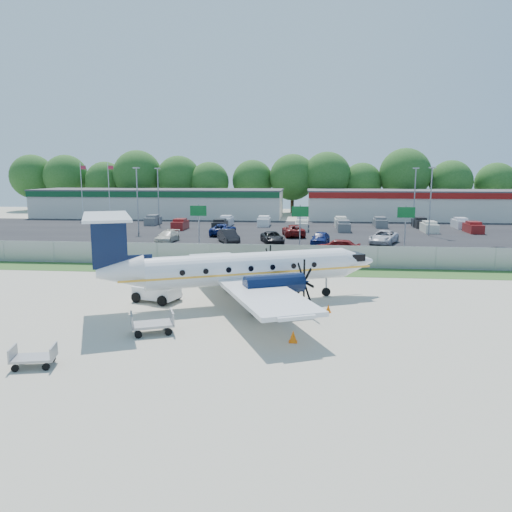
# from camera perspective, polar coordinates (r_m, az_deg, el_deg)

# --- Properties ---
(ground) EXTENTS (170.00, 170.00, 0.00)m
(ground) POSITION_cam_1_polar(r_m,az_deg,el_deg) (31.66, -1.10, -5.92)
(ground) COLOR #B7B09B
(ground) RESTS_ON ground
(grass_verge) EXTENTS (170.00, 4.00, 0.02)m
(grass_verge) POSITION_cam_1_polar(r_m,az_deg,el_deg) (43.28, 0.80, -1.67)
(grass_verge) COLOR #2D561E
(grass_verge) RESTS_ON ground
(access_road) EXTENTS (170.00, 8.00, 0.02)m
(access_road) POSITION_cam_1_polar(r_m,az_deg,el_deg) (50.14, 1.50, -0.11)
(access_road) COLOR black
(access_road) RESTS_ON ground
(parking_lot) EXTENTS (170.00, 32.00, 0.02)m
(parking_lot) POSITION_cam_1_polar(r_m,az_deg,el_deg) (70.89, 2.78, 2.75)
(parking_lot) COLOR black
(parking_lot) RESTS_ON ground
(perimeter_fence) EXTENTS (120.00, 0.06, 1.99)m
(perimeter_fence) POSITION_cam_1_polar(r_m,az_deg,el_deg) (45.06, 1.03, 0.07)
(perimeter_fence) COLOR gray
(perimeter_fence) RESTS_ON ground
(building_west) EXTENTS (46.40, 12.40, 5.24)m
(building_west) POSITION_cam_1_polar(r_m,az_deg,el_deg) (96.51, -10.95, 5.97)
(building_west) COLOR silver
(building_west) RESTS_ON ground
(building_east) EXTENTS (44.40, 12.40, 5.24)m
(building_east) POSITION_cam_1_polar(r_m,az_deg,el_deg) (95.10, 19.45, 5.55)
(building_east) COLOR silver
(building_east) RESTS_ON ground
(sign_left) EXTENTS (1.80, 0.26, 5.00)m
(sign_left) POSITION_cam_1_polar(r_m,az_deg,el_deg) (54.68, -6.59, 4.45)
(sign_left) COLOR gray
(sign_left) RESTS_ON ground
(sign_mid) EXTENTS (1.80, 0.26, 5.00)m
(sign_mid) POSITION_cam_1_polar(r_m,az_deg,el_deg) (53.42, 5.05, 4.35)
(sign_mid) COLOR gray
(sign_mid) RESTS_ON ground
(sign_right) EXTENTS (1.80, 0.26, 5.00)m
(sign_right) POSITION_cam_1_polar(r_m,az_deg,el_deg) (54.40, 16.75, 4.08)
(sign_right) COLOR gray
(sign_right) RESTS_ON ground
(flagpole_west) EXTENTS (1.06, 0.12, 10.00)m
(flagpole_west) POSITION_cam_1_polar(r_m,az_deg,el_deg) (94.07, -19.27, 7.36)
(flagpole_west) COLOR white
(flagpole_west) RESTS_ON ground
(flagpole_east) EXTENTS (1.06, 0.12, 10.00)m
(flagpole_east) POSITION_cam_1_polar(r_m,az_deg,el_deg) (92.08, -16.43, 7.47)
(flagpole_east) COLOR white
(flagpole_east) RESTS_ON ground
(light_pole_nw) EXTENTS (0.90, 0.35, 9.09)m
(light_pole_nw) POSITION_cam_1_polar(r_m,az_deg,el_deg) (72.35, -13.41, 6.79)
(light_pole_nw) COLOR gray
(light_pole_nw) RESTS_ON ground
(light_pole_ne) EXTENTS (0.90, 0.35, 9.09)m
(light_pole_ne) POSITION_cam_1_polar(r_m,az_deg,el_deg) (70.28, 19.34, 6.43)
(light_pole_ne) COLOR gray
(light_pole_ne) RESTS_ON ground
(light_pole_sw) EXTENTS (0.90, 0.35, 9.09)m
(light_pole_sw) POSITION_cam_1_polar(r_m,az_deg,el_deg) (81.85, -11.12, 7.17)
(light_pole_sw) COLOR gray
(light_pole_sw) RESTS_ON ground
(light_pole_se) EXTENTS (0.90, 0.35, 9.09)m
(light_pole_se) POSITION_cam_1_polar(r_m,az_deg,el_deg) (80.03, 17.69, 6.84)
(light_pole_se) COLOR gray
(light_pole_se) RESTS_ON ground
(tree_line) EXTENTS (112.00, 6.00, 14.00)m
(tree_line) POSITION_cam_1_polar(r_m,az_deg,el_deg) (104.69, 3.77, 4.95)
(tree_line) COLOR #205117
(tree_line) RESTS_ON ground
(aircraft) EXTENTS (19.20, 18.64, 5.96)m
(aircraft) POSITION_cam_1_polar(r_m,az_deg,el_deg) (32.25, -1.55, -1.43)
(aircraft) COLOR white
(aircraft) RESTS_ON ground
(pushback_tug) EXTENTS (3.20, 2.74, 1.52)m
(pushback_tug) POSITION_cam_1_polar(r_m,az_deg,el_deg) (33.64, -11.09, -3.89)
(pushback_tug) COLOR white
(pushback_tug) RESTS_ON ground
(baggage_cart_near) EXTENTS (2.54, 2.06, 1.16)m
(baggage_cart_near) POSITION_cam_1_polar(r_m,az_deg,el_deg) (27.20, -11.77, -7.57)
(baggage_cart_near) COLOR gray
(baggage_cart_near) RESTS_ON ground
(baggage_cart_far) EXTENTS (2.01, 1.47, 0.95)m
(baggage_cart_far) POSITION_cam_1_polar(r_m,az_deg,el_deg) (24.36, -24.07, -10.52)
(baggage_cart_far) COLOR gray
(baggage_cart_far) RESTS_ON ground
(cone_nose) EXTENTS (0.35, 0.35, 0.50)m
(cone_nose) POSITION_cam_1_polar(r_m,az_deg,el_deg) (30.91, 8.26, -5.96)
(cone_nose) COLOR #FF6A08
(cone_nose) RESTS_ON ground
(cone_port_wing) EXTENTS (0.43, 0.43, 0.62)m
(cone_port_wing) POSITION_cam_1_polar(r_m,az_deg,el_deg) (25.47, 4.26, -9.16)
(cone_port_wing) COLOR #FF6A08
(cone_port_wing) RESTS_ON ground
(cone_starboard_wing) EXTENTS (0.40, 0.40, 0.57)m
(cone_starboard_wing) POSITION_cam_1_polar(r_m,az_deg,el_deg) (39.07, -0.80, -2.52)
(cone_starboard_wing) COLOR #FF6A08
(cone_starboard_wing) RESTS_ON ground
(road_car_west) EXTENTS (4.76, 3.19, 1.28)m
(road_car_west) POSITION_cam_1_polar(r_m,az_deg,el_deg) (55.65, -23.90, 0.02)
(road_car_west) COLOR #595B5E
(road_car_west) RESTS_ON ground
(road_car_mid) EXTENTS (5.14, 2.70, 1.67)m
(road_car_mid) POSITION_cam_1_polar(r_m,az_deg,el_deg) (52.35, 9.22, 0.17)
(road_car_mid) COLOR maroon
(road_car_mid) RESTS_ON ground
(road_car_east) EXTENTS (4.65, 2.46, 1.46)m
(road_car_east) POSITION_cam_1_polar(r_m,az_deg,el_deg) (52.19, 26.54, -0.76)
(road_car_east) COLOR black
(road_car_east) RESTS_ON ground
(parked_car_a) EXTENTS (2.35, 4.88, 1.37)m
(parked_car_a) POSITION_cam_1_polar(r_m,az_deg,el_deg) (61.74, -10.10, 1.58)
(parked_car_a) COLOR beige
(parked_car_a) RESTS_ON ground
(parked_car_b) EXTENTS (3.50, 5.12, 1.60)m
(parked_car_b) POSITION_cam_1_polar(r_m,az_deg,el_deg) (60.28, -3.17, 1.52)
(parked_car_b) COLOR black
(parked_car_b) RESTS_ON ground
(parked_car_c) EXTENTS (3.46, 5.36, 1.37)m
(parked_car_c) POSITION_cam_1_polar(r_m,az_deg,el_deg) (60.08, 1.88, 1.50)
(parked_car_c) COLOR black
(parked_car_c) RESTS_ON ground
(parked_car_d) EXTENTS (2.66, 4.77, 1.53)m
(parked_car_d) POSITION_cam_1_polar(r_m,az_deg,el_deg) (59.15, 7.34, 1.30)
(parked_car_d) COLOR navy
(parked_car_d) RESTS_ON ground
(parked_car_e) EXTENTS (4.48, 6.17, 1.56)m
(parked_car_e) POSITION_cam_1_polar(r_m,az_deg,el_deg) (61.42, 14.36, 1.38)
(parked_car_e) COLOR silver
(parked_car_e) RESTS_ON ground
(parked_car_f) EXTENTS (3.19, 5.83, 1.55)m
(parked_car_f) POSITION_cam_1_polar(r_m,az_deg,el_deg) (67.54, -3.77, 2.39)
(parked_car_f) COLOR navy
(parked_car_f) RESTS_ON ground
(parked_car_g) EXTENTS (3.45, 5.96, 1.56)m
(parked_car_g) POSITION_cam_1_polar(r_m,az_deg,el_deg) (66.42, 4.29, 2.26)
(parked_car_g) COLOR maroon
(parked_car_g) RESTS_ON ground
(far_parking_rows) EXTENTS (56.00, 10.00, 1.60)m
(far_parking_rows) POSITION_cam_1_polar(r_m,az_deg,el_deg) (75.85, 2.98, 3.19)
(far_parking_rows) COLOR gray
(far_parking_rows) RESTS_ON ground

